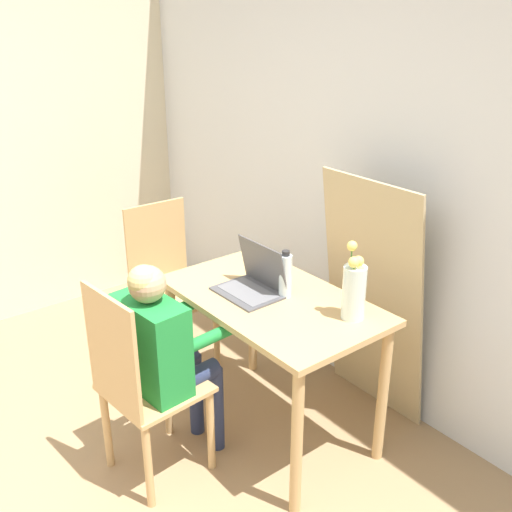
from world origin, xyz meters
TOP-DOWN VIEW (x-y plane):
  - wall_back at (0.00, 2.23)m, footprint 6.40×0.05m
  - dining_table at (-0.18, 1.55)m, footprint 1.07×0.63m
  - chair_occupied at (-0.28, 0.89)m, footprint 0.43×0.43m
  - chair_spare at (-1.06, 1.49)m, footprint 0.41×0.41m
  - person_seated at (-0.29, 1.01)m, footprint 0.39×0.45m
  - laptop at (-0.28, 1.52)m, footprint 0.31×0.24m
  - flower_vase at (0.19, 1.69)m, footprint 0.10×0.10m
  - water_bottle at (-0.15, 1.60)m, footprint 0.06×0.06m
  - cardboard_panel at (-0.01, 2.08)m, footprint 0.61×0.19m

SIDE VIEW (x-z plane):
  - chair_occupied at x=-0.28m, z-range 0.01..0.97m
  - chair_spare at x=-1.06m, z-range 0.01..0.97m
  - cardboard_panel at x=-0.01m, z-range 0.00..1.28m
  - dining_table at x=-0.18m, z-range 0.26..1.01m
  - person_seated at x=-0.29m, z-range 0.12..1.16m
  - laptop at x=-0.28m, z-range 0.69..0.92m
  - water_bottle at x=-0.15m, z-range 0.74..0.97m
  - flower_vase at x=0.19m, z-range 0.71..1.07m
  - wall_back at x=0.00m, z-range 0.00..2.50m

